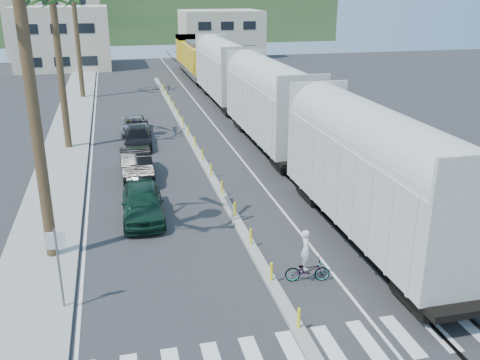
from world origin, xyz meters
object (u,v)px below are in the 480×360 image
(car_lead, at_px, (143,203))
(car_second, at_px, (136,164))
(street_sign, at_px, (58,258))
(cyclist, at_px, (307,265))

(car_lead, xyz_separation_m, car_second, (0.04, 5.88, -0.00))
(car_lead, bearing_deg, street_sign, -112.37)
(car_second, xyz_separation_m, cyclist, (5.48, -13.07, -0.16))
(car_second, bearing_deg, street_sign, -104.59)
(street_sign, relative_size, cyclist, 1.45)
(car_lead, bearing_deg, cyclist, -51.06)
(street_sign, distance_m, cyclist, 8.73)
(street_sign, distance_m, car_lead, 7.82)
(car_lead, relative_size, car_second, 0.97)
(street_sign, xyz_separation_m, car_lead, (3.12, 7.07, -1.16))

